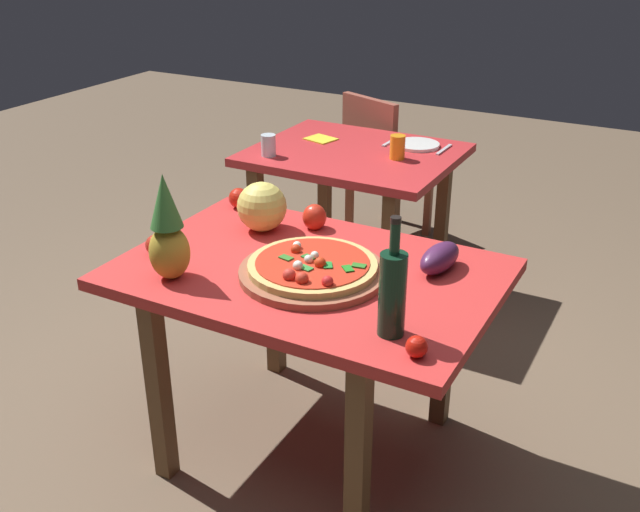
# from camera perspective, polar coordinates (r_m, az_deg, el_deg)

# --- Properties ---
(ground_plane) EXTENTS (10.00, 10.00, 0.00)m
(ground_plane) POSITION_cam_1_polar(r_m,az_deg,el_deg) (2.81, -0.80, -14.35)
(ground_plane) COLOR brown
(display_table) EXTENTS (1.22, 0.83, 0.72)m
(display_table) POSITION_cam_1_polar(r_m,az_deg,el_deg) (2.45, -0.89, -2.88)
(display_table) COLOR brown
(display_table) RESTS_ON ground_plane
(background_table) EXTENTS (0.96, 0.80, 0.72)m
(background_table) POSITION_cam_1_polar(r_m,az_deg,el_deg) (3.64, 2.65, 6.50)
(background_table) COLOR brown
(background_table) RESTS_ON ground_plane
(dining_chair) EXTENTS (0.52, 0.52, 0.85)m
(dining_chair) POSITION_cam_1_polar(r_m,az_deg,el_deg) (4.27, 4.77, 7.47)
(dining_chair) COLOR #97543B
(dining_chair) RESTS_ON ground_plane
(pizza_board) EXTENTS (0.47, 0.47, 0.02)m
(pizza_board) POSITION_cam_1_polar(r_m,az_deg,el_deg) (2.36, -0.58, -1.28)
(pizza_board) COLOR #97543B
(pizza_board) RESTS_ON display_table
(pizza) EXTENTS (0.41, 0.41, 0.06)m
(pizza) POSITION_cam_1_polar(r_m,az_deg,el_deg) (2.34, -0.62, -0.75)
(pizza) COLOR tan
(pizza) RESTS_ON pizza_board
(wine_bottle) EXTENTS (0.08, 0.08, 0.35)m
(wine_bottle) POSITION_cam_1_polar(r_m,az_deg,el_deg) (2.00, 5.61, -2.75)
(wine_bottle) COLOR #10301E
(wine_bottle) RESTS_ON display_table
(pineapple_left) EXTENTS (0.13, 0.13, 0.35)m
(pineapple_left) POSITION_cam_1_polar(r_m,az_deg,el_deg) (2.33, -11.68, 1.76)
(pineapple_left) COLOR gold
(pineapple_left) RESTS_ON display_table
(melon) EXTENTS (0.18, 0.18, 0.18)m
(melon) POSITION_cam_1_polar(r_m,az_deg,el_deg) (2.67, -4.51, 3.82)
(melon) COLOR #E2D060
(melon) RESTS_ON display_table
(bell_pepper) EXTENTS (0.09, 0.09, 0.10)m
(bell_pepper) POSITION_cam_1_polar(r_m,az_deg,el_deg) (2.69, -0.43, 3.02)
(bell_pepper) COLOR red
(bell_pepper) RESTS_ON display_table
(eggplant) EXTENTS (0.12, 0.21, 0.09)m
(eggplant) POSITION_cam_1_polar(r_m,az_deg,el_deg) (2.41, 9.23, -0.15)
(eggplant) COLOR #4D224A
(eggplant) RESTS_ON display_table
(tomato_near_board) EXTENTS (0.07, 0.07, 0.07)m
(tomato_near_board) POSITION_cam_1_polar(r_m,az_deg,el_deg) (2.55, -12.56, 0.84)
(tomato_near_board) COLOR red
(tomato_near_board) RESTS_ON display_table
(tomato_at_corner) EXTENTS (0.08, 0.08, 0.08)m
(tomato_at_corner) POSITION_cam_1_polar(r_m,az_deg,el_deg) (2.90, -6.29, 4.47)
(tomato_at_corner) COLOR red
(tomato_at_corner) RESTS_ON display_table
(tomato_by_bottle) EXTENTS (0.06, 0.06, 0.06)m
(tomato_by_bottle) POSITION_cam_1_polar(r_m,az_deg,el_deg) (1.96, 7.47, -6.96)
(tomato_by_bottle) COLOR red
(tomato_by_bottle) RESTS_ON display_table
(drinking_glass_juice) EXTENTS (0.07, 0.07, 0.11)m
(drinking_glass_juice) POSITION_cam_1_polar(r_m,az_deg,el_deg) (3.48, 6.00, 8.36)
(drinking_glass_juice) COLOR orange
(drinking_glass_juice) RESTS_ON background_table
(drinking_glass_water) EXTENTS (0.07, 0.07, 0.10)m
(drinking_glass_water) POSITION_cam_1_polar(r_m,az_deg,el_deg) (3.52, -4.00, 8.53)
(drinking_glass_water) COLOR silver
(drinking_glass_water) RESTS_ON background_table
(dinner_plate) EXTENTS (0.22, 0.22, 0.02)m
(dinner_plate) POSITION_cam_1_polar(r_m,az_deg,el_deg) (3.70, 7.50, 8.52)
(dinner_plate) COLOR white
(dinner_plate) RESTS_ON background_table
(fork_utensil) EXTENTS (0.02, 0.18, 0.01)m
(fork_utensil) POSITION_cam_1_polar(r_m,az_deg,el_deg) (3.75, 5.49, 8.79)
(fork_utensil) COLOR silver
(fork_utensil) RESTS_ON background_table
(knife_utensil) EXTENTS (0.02, 0.18, 0.01)m
(knife_utensil) POSITION_cam_1_polar(r_m,az_deg,el_deg) (3.65, 9.56, 8.11)
(knife_utensil) COLOR silver
(knife_utensil) RESTS_ON background_table
(napkin_folded) EXTENTS (0.17, 0.15, 0.01)m
(napkin_folded) POSITION_cam_1_polar(r_m,az_deg,el_deg) (3.78, 0.05, 9.03)
(napkin_folded) COLOR yellow
(napkin_folded) RESTS_ON background_table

